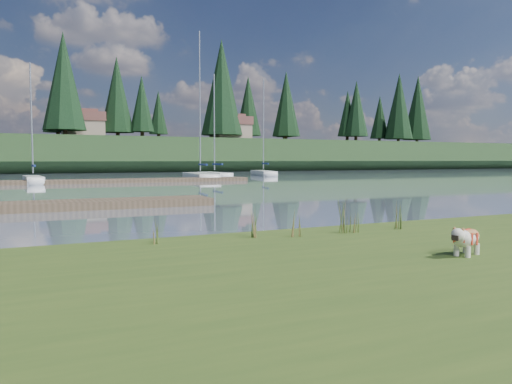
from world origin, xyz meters
TOP-DOWN VIEW (x-y plane):
  - ground at (0.00, 30.00)m, footprint 200.00×200.00m
  - bank at (0.00, -6.00)m, footprint 60.00×9.00m
  - ridge at (0.00, 73.00)m, footprint 200.00×20.00m
  - bulldog at (3.24, -5.35)m, footprint 0.79×0.48m
  - dock_far at (2.00, 30.00)m, footprint 26.00×2.20m
  - sailboat_bg_2 at (-2.19, 32.14)m, footprint 1.52×6.21m
  - sailboat_bg_3 at (12.68, 35.35)m, footprint 3.11×9.89m
  - sailboat_bg_4 at (14.95, 37.61)m, footprint 1.55×7.19m
  - sailboat_bg_5 at (22.82, 41.96)m, footprint 3.26×8.07m
  - weed_0 at (0.99, -2.24)m, footprint 0.17×0.14m
  - weed_1 at (1.79, -2.56)m, footprint 0.17×0.14m
  - weed_2 at (2.88, -2.56)m, footprint 0.17×0.14m
  - weed_3 at (-0.94, -2.14)m, footprint 0.17×0.14m
  - weed_4 at (3.12, -2.55)m, footprint 0.17×0.14m
  - weed_5 at (4.33, -2.53)m, footprint 0.17×0.14m
  - mud_lip at (0.00, -1.60)m, footprint 60.00×0.50m
  - conifer_4 at (3.00, 66.00)m, footprint 6.16×6.16m
  - conifer_5 at (15.00, 70.00)m, footprint 3.96×3.96m
  - conifer_6 at (28.00, 68.00)m, footprint 7.04×7.04m
  - conifer_7 at (42.00, 71.00)m, footprint 5.28×5.28m
  - conifer_8 at (55.00, 67.00)m, footprint 4.62×4.62m
  - conifer_9 at (68.00, 70.00)m, footprint 5.94×5.94m
  - house_1 at (6.00, 71.00)m, footprint 6.30×5.30m
  - house_2 at (30.00, 69.00)m, footprint 6.30×5.30m

SIDE VIEW (x-z plane):
  - ground at x=0.00m, z-range 0.00..0.00m
  - mud_lip at x=0.00m, z-range 0.00..0.14m
  - dock_far at x=2.00m, z-range 0.00..0.30m
  - bank at x=0.00m, z-range 0.00..0.35m
  - sailboat_bg_5 at x=22.82m, z-range -5.35..5.99m
  - sailboat_bg_3 at x=12.68m, z-range -6.73..7.37m
  - sailboat_bg_4 at x=14.95m, z-range -5.00..5.65m
  - sailboat_bg_2 at x=-2.19m, z-range -4.40..5.06m
  - weed_4 at x=3.12m, z-range 0.31..0.80m
  - weed_3 at x=-0.94m, z-range 0.31..0.81m
  - weed_1 at x=1.79m, z-range 0.30..0.90m
  - weed_5 at x=4.33m, z-range 0.30..0.91m
  - bulldog at x=3.24m, z-range 0.41..0.87m
  - weed_0 at x=0.99m, z-range 0.29..1.00m
  - weed_2 at x=2.88m, z-range 0.29..1.05m
  - ridge at x=0.00m, z-range 0.00..5.00m
  - house_1 at x=6.00m, z-range 4.99..9.64m
  - house_2 at x=30.00m, z-range 4.99..9.64m
  - conifer_5 at x=15.00m, z-range 5.65..16.00m
  - conifer_8 at x=55.00m, z-range 5.62..17.40m
  - conifer_7 at x=42.00m, z-range 5.59..18.79m
  - conifer_9 at x=68.00m, z-range 5.55..20.18m
  - conifer_4 at x=3.00m, z-range 5.54..20.64m
  - conifer_6 at x=28.00m, z-range 5.49..22.49m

